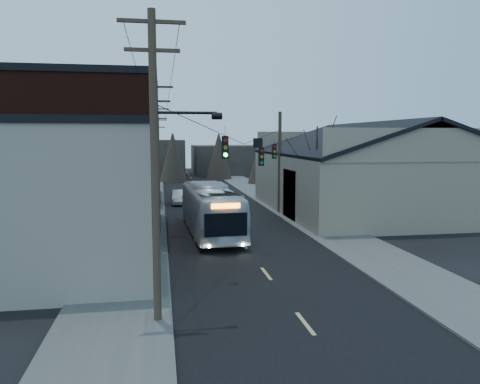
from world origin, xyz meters
name	(u,v)px	position (x,y,z in m)	size (l,w,h in m)	color
ground	(325,350)	(0.00, 0.00, 0.00)	(160.00, 160.00, 0.00)	black
road_surface	(214,206)	(0.00, 30.00, 0.01)	(9.00, 110.00, 0.02)	black
sidewalk_left	(142,208)	(-6.50, 30.00, 0.06)	(4.00, 110.00, 0.12)	#474744
sidewalk_right	(281,204)	(6.50, 30.00, 0.06)	(4.00, 110.00, 0.12)	#474744
building_clapboard	(67,202)	(-9.00, 9.00, 3.50)	(8.00, 8.00, 7.00)	gray
building_brick	(82,158)	(-10.00, 20.00, 5.00)	(10.00, 12.00, 10.00)	black
building_left_far	(114,166)	(-9.50, 36.00, 3.50)	(9.00, 14.00, 7.00)	#2F2925
warehouse	(369,180)	(13.00, 25.00, 2.70)	(16.16, 20.60, 7.73)	#7F755C
building_far_left	(153,158)	(-6.00, 65.00, 3.00)	(10.00, 12.00, 6.00)	#2F2925
building_far_right	(227,159)	(7.00, 70.00, 2.50)	(12.00, 14.00, 5.00)	#2F2925
bare_tree	(316,176)	(6.50, 20.00, 3.60)	(0.40, 0.40, 7.20)	black
utility_lines	(182,156)	(-3.11, 24.14, 4.95)	(11.24, 45.28, 10.50)	#382B1E
bus	(211,210)	(-1.59, 17.64, 1.63)	(2.73, 11.69, 3.26)	silver
parked_car	(180,197)	(-3.00, 32.19, 0.68)	(1.43, 4.10, 1.35)	#B2B5BA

